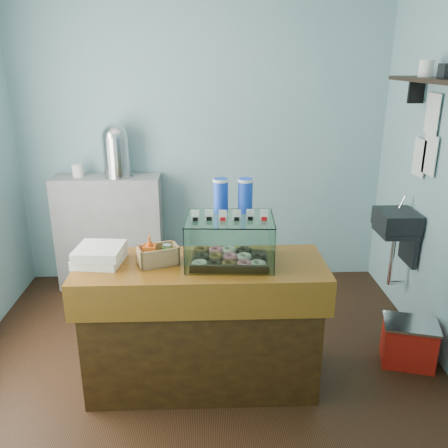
{
  "coord_description": "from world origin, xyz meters",
  "views": [
    {
      "loc": [
        0.04,
        -3.03,
        2.13
      ],
      "look_at": [
        0.15,
        -0.15,
        1.13
      ],
      "focal_mm": 38.0,
      "sensor_mm": 36.0,
      "label": 1
    }
  ],
  "objects_px": {
    "counter": "(202,324)",
    "red_cooler": "(409,342)",
    "coffee_urn": "(116,149)",
    "display_case": "(230,236)"
  },
  "relations": [
    {
      "from": "counter",
      "to": "red_cooler",
      "type": "xyz_separation_m",
      "value": [
        1.51,
        0.17,
        -0.29
      ]
    },
    {
      "from": "coffee_urn",
      "to": "red_cooler",
      "type": "xyz_separation_m",
      "value": [
        2.29,
        -1.4,
        -1.19
      ]
    },
    {
      "from": "counter",
      "to": "display_case",
      "type": "xyz_separation_m",
      "value": [
        0.19,
        0.04,
        0.61
      ]
    },
    {
      "from": "counter",
      "to": "display_case",
      "type": "height_order",
      "value": "display_case"
    },
    {
      "from": "display_case",
      "to": "red_cooler",
      "type": "bearing_deg",
      "value": 8.58
    },
    {
      "from": "display_case",
      "to": "coffee_urn",
      "type": "distance_m",
      "value": 1.83
    },
    {
      "from": "display_case",
      "to": "coffee_urn",
      "type": "relative_size",
      "value": 1.16
    },
    {
      "from": "red_cooler",
      "to": "display_case",
      "type": "bearing_deg",
      "value": -158.84
    },
    {
      "from": "coffee_urn",
      "to": "counter",
      "type": "bearing_deg",
      "value": -63.37
    },
    {
      "from": "counter",
      "to": "coffee_urn",
      "type": "height_order",
      "value": "coffee_urn"
    }
  ]
}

